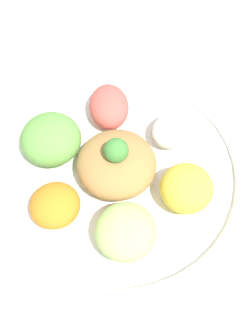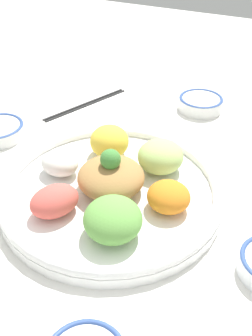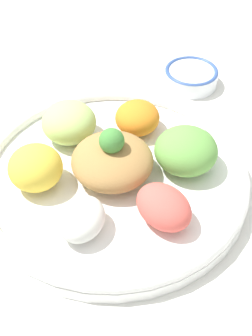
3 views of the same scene
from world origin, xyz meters
TOP-DOWN VIEW (x-y plane):
  - ground_plane at (0.00, 0.00)m, footprint 2.40×2.40m
  - salad_platter at (0.03, 0.02)m, footprint 0.40×0.40m
  - sauce_bowl_red at (0.08, 0.31)m, footprint 0.10×0.10m

SIDE VIEW (x-z plane):
  - ground_plane at x=0.00m, z-range 0.00..0.00m
  - sauce_bowl_red at x=0.08m, z-range 0.00..0.03m
  - salad_platter at x=0.03m, z-range -0.02..0.08m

